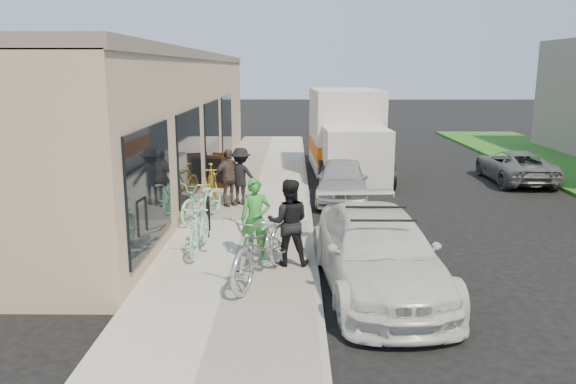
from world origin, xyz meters
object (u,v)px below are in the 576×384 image
object	(u,v)px
far_car_gray	(515,166)
sedan_white	(378,252)
woman_rider	(255,219)
cruiser_bike_a	(199,227)
bystander_b	(228,178)
cruiser_bike_b	(202,200)
tandem_bike	(263,245)
man_standing	(289,222)
bike_rack	(208,213)
cruiser_bike_c	(212,183)
bystander_a	(241,176)
moving_truck	(346,137)
sandwich_board	(218,171)
sedan_silver	(342,180)

from	to	relation	value
far_car_gray	sedan_white	bearing A→B (deg)	59.22
woman_rider	cruiser_bike_a	bearing A→B (deg)	162.18
far_car_gray	bystander_b	bearing A→B (deg)	25.32
far_car_gray	cruiser_bike_b	xyz separation A→B (m)	(-9.57, -5.48, 0.11)
tandem_bike	man_standing	size ratio (longest dim) A/B	1.46
woman_rider	cruiser_bike_b	xyz separation A→B (m)	(-1.47, 2.82, -0.29)
man_standing	bike_rack	bearing A→B (deg)	-47.36
cruiser_bike_b	cruiser_bike_c	size ratio (longest dim) A/B	1.12
cruiser_bike_b	bystander_b	distance (m)	1.55
bike_rack	woman_rider	world-z (taller)	woman_rider
bystander_a	cruiser_bike_c	bearing A→B (deg)	-5.99
moving_truck	man_standing	size ratio (longest dim) A/B	3.82
sedan_white	cruiser_bike_b	bearing A→B (deg)	127.95
bystander_b	sandwich_board	bearing A→B (deg)	66.65
sandwich_board	cruiser_bike_c	distance (m)	1.80
woman_rider	cruiser_bike_b	world-z (taller)	woman_rider
sedan_silver	cruiser_bike_a	xyz separation A→B (m)	(-3.23, -5.11, 0.06)
moving_truck	tandem_bike	xyz separation A→B (m)	(-2.40, -10.73, -0.56)
sedan_white	sedan_silver	world-z (taller)	sedan_white
far_car_gray	cruiser_bike_c	bearing A→B (deg)	21.61
sedan_white	bike_rack	bearing A→B (deg)	135.24
sedan_white	bystander_a	size ratio (longest dim) A/B	3.09
sandwich_board	cruiser_bike_a	distance (m)	6.23
man_standing	cruiser_bike_c	world-z (taller)	man_standing
bike_rack	sandwich_board	bearing A→B (deg)	95.17
tandem_bike	cruiser_bike_b	size ratio (longest dim) A/B	1.24
bystander_b	cruiser_bike_b	bearing A→B (deg)	-145.24
tandem_bike	woman_rider	distance (m)	1.09
woman_rider	sedan_silver	bearing A→B (deg)	69.99
moving_truck	sedan_silver	bearing A→B (deg)	-99.00
man_standing	woman_rider	bearing A→B (deg)	-23.48
sandwich_board	cruiser_bike_b	xyz separation A→B (m)	(0.13, -3.77, -0.03)
sedan_silver	bystander_b	xyz separation A→B (m)	(-3.11, -1.21, 0.31)
bike_rack	sedan_white	xyz separation A→B (m)	(3.30, -2.79, 0.04)
man_standing	cruiser_bike_b	distance (m)	3.75
tandem_bike	cruiser_bike_a	world-z (taller)	tandem_bike
woman_rider	bystander_a	size ratio (longest dim) A/B	1.03
woman_rider	cruiser_bike_b	bearing A→B (deg)	118.39
far_car_gray	cruiser_bike_b	world-z (taller)	cruiser_bike_b
sedan_white	bystander_a	distance (m)	6.26
sandwich_board	sedan_white	xyz separation A→B (m)	(3.74, -7.71, -0.01)
far_car_gray	woman_rider	distance (m)	11.61
tandem_bike	woman_rider	world-z (taller)	woman_rider
bike_rack	woman_rider	xyz separation A→B (m)	(1.15, -1.67, 0.31)
cruiser_bike_b	bike_rack	bearing A→B (deg)	-54.75
woman_rider	cruiser_bike_a	xyz separation A→B (m)	(-1.13, 0.38, -0.27)
sandwich_board	woman_rider	xyz separation A→B (m)	(1.60, -6.59, 0.26)
sedan_white	cruiser_bike_b	size ratio (longest dim) A/B	2.50
cruiser_bike_a	man_standing	bearing A→B (deg)	-18.24
sandwich_board	woman_rider	size ratio (longest dim) A/B	0.65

